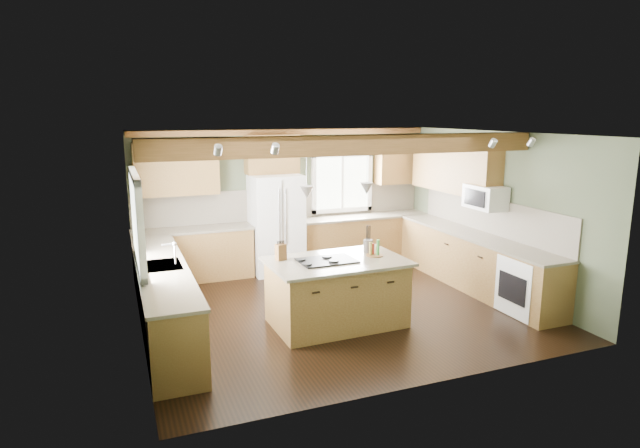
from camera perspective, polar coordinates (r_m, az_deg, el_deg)
name	(u,v)px	position (r m, az deg, el deg)	size (l,w,h in m)	color
floor	(337,308)	(8.18, 1.79, -8.90)	(5.60, 5.60, 0.00)	black
ceiling	(338,133)	(7.65, 1.92, 9.63)	(5.60, 5.60, 0.00)	silver
wall_back	(285,198)	(10.12, -3.71, 2.75)	(5.60, 5.60, 0.00)	#49533B
wall_left	(136,240)	(7.21, -19.07, -1.60)	(5.00, 5.00, 0.00)	#49533B
wall_right	(493,211)	(9.26, 18.01, 1.34)	(5.00, 5.00, 0.00)	#49533B
ceiling_beam	(355,145)	(7.14, 3.74, 8.40)	(5.55, 0.26, 0.26)	#573818
soffit_trim	(286,132)	(9.91, -3.63, 9.76)	(5.55, 0.20, 0.10)	#573818
backsplash_back	(286,203)	(10.12, -3.68, 2.23)	(5.58, 0.03, 0.58)	brown
backsplash_right	(490,216)	(9.30, 17.71, 0.84)	(0.03, 3.70, 0.58)	brown
base_cab_back_left	(194,255)	(9.63, -13.31, -3.26)	(2.02, 0.60, 0.88)	brown
counter_back_left	(193,230)	(9.52, -13.44, -0.58)	(2.06, 0.64, 0.04)	#4F493A
base_cab_back_right	(363,239)	(10.56, 4.58, -1.64)	(2.62, 0.60, 0.88)	brown
counter_back_right	(363,216)	(10.46, 4.62, 0.81)	(2.66, 0.64, 0.04)	#4F493A
base_cab_left	(164,299)	(7.51, -16.34, -7.73)	(0.60, 3.70, 0.88)	brown
counter_left	(161,266)	(7.37, -16.55, -4.36)	(0.64, 3.74, 0.04)	#4F493A
base_cab_right	(473,262)	(9.30, 16.04, -3.94)	(0.60, 3.70, 0.88)	brown
counter_right	(475,235)	(9.19, 16.20, -1.17)	(0.64, 3.74, 0.04)	#4F493A
upper_cab_back_left	(176,169)	(9.46, -15.06, 5.70)	(1.40, 0.35, 0.90)	brown
upper_cab_over_fridge	(272,154)	(9.77, -5.16, 7.42)	(0.96, 0.35, 0.70)	brown
upper_cab_right	(454,167)	(9.78, 14.12, 5.94)	(0.35, 2.20, 0.90)	brown
upper_cab_back_corner	(398,161)	(10.80, 8.32, 6.70)	(0.90, 0.35, 0.90)	brown
window_left	(136,220)	(7.21, -19.07, 0.44)	(0.04, 1.60, 1.05)	white
window_back	(342,182)	(10.47, 2.33, 4.45)	(1.10, 0.04, 1.00)	white
sink	(161,266)	(7.37, -16.55, -4.32)	(0.50, 0.65, 0.03)	#262628
faucet	(175,254)	(7.35, -15.22, -3.12)	(0.02, 0.02, 0.28)	#B2B2B7
dishwasher	(176,337)	(6.31, -15.14, -11.60)	(0.60, 0.60, 0.84)	white
oven	(529,286)	(8.35, 21.38, -6.17)	(0.60, 0.72, 0.84)	white
microwave	(485,197)	(9.04, 17.22, 2.76)	(0.40, 0.70, 0.38)	white
pendant_left	(307,192)	(6.93, -1.43, 3.41)	(0.18, 0.18, 0.16)	#B2B2B7
pendant_right	(367,188)	(7.29, 4.99, 3.79)	(0.18, 0.18, 0.16)	#B2B2B7
refrigerator	(276,224)	(9.75, -4.69, -0.01)	(0.90, 0.74, 1.80)	white
island	(337,294)	(7.44, 1.79, -7.43)	(1.75, 1.07, 0.88)	brown
island_top	(337,261)	(7.30, 1.81, -4.02)	(1.86, 1.18, 0.04)	#4F493A
cooktop	(327,260)	(7.24, 0.76, -3.91)	(0.76, 0.50, 0.02)	black
knife_block	(281,252)	(7.29, -4.21, -3.01)	(0.13, 0.10, 0.22)	brown
utensil_crock	(368,246)	(7.72, 5.15, -2.34)	(0.13, 0.13, 0.18)	#423B34
bottle_tray	(375,248)	(7.52, 5.86, -2.58)	(0.24, 0.24, 0.22)	brown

